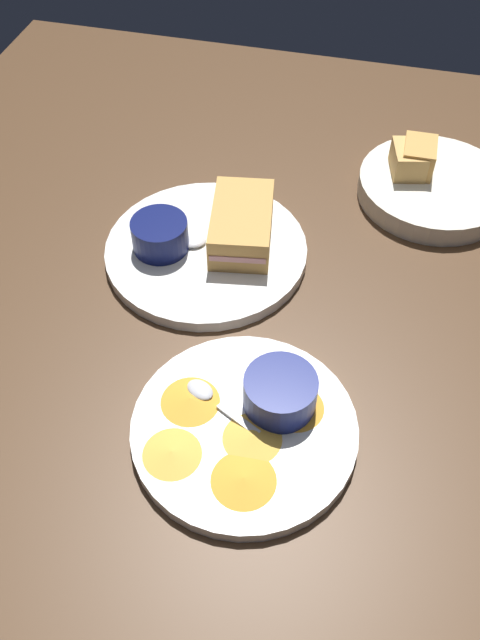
# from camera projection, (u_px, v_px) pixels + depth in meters

# --- Properties ---
(ground_plane) EXTENTS (1.10, 1.10, 0.03)m
(ground_plane) POSITION_uv_depth(u_px,v_px,m) (237.00, 269.00, 0.88)
(ground_plane) COLOR #4C331E
(plate_sandwich_main) EXTENTS (0.26, 0.26, 0.02)m
(plate_sandwich_main) POSITION_uv_depth(u_px,v_px,m) (207.00, 249.00, 0.87)
(plate_sandwich_main) COLOR white
(plate_sandwich_main) RESTS_ON ground_plane
(sandwich_half_near) EXTENTS (0.14, 0.10, 0.05)m
(sandwich_half_near) POSITION_uv_depth(u_px,v_px,m) (244.00, 225.00, 0.86)
(sandwich_half_near) COLOR tan
(sandwich_half_near) RESTS_ON plate_sandwich_main
(ramekin_dark_sauce) EXTENTS (0.07, 0.07, 0.04)m
(ramekin_dark_sauce) POSITION_uv_depth(u_px,v_px,m) (160.00, 234.00, 0.85)
(ramekin_dark_sauce) COLOR #0C144C
(ramekin_dark_sauce) RESTS_ON plate_sandwich_main
(spoon_by_dark_ramekin) EXTENTS (0.06, 0.10, 0.01)m
(spoon_by_dark_ramekin) POSITION_uv_depth(u_px,v_px,m) (205.00, 239.00, 0.87)
(spoon_by_dark_ramekin) COLOR silver
(spoon_by_dark_ramekin) RESTS_ON plate_sandwich_main
(plate_chips_companion) EXTENTS (0.24, 0.24, 0.02)m
(plate_chips_companion) POSITION_uv_depth(u_px,v_px,m) (244.00, 429.00, 0.70)
(plate_chips_companion) COLOR white
(plate_chips_companion) RESTS_ON ground_plane
(ramekin_light_gravy) EXTENTS (0.08, 0.08, 0.04)m
(ramekin_light_gravy) POSITION_uv_depth(u_px,v_px,m) (280.00, 392.00, 0.69)
(ramekin_light_gravy) COLOR navy
(ramekin_light_gravy) RESTS_ON plate_chips_companion
(spoon_by_gravy_ramekin) EXTENTS (0.06, 0.09, 0.01)m
(spoon_by_gravy_ramekin) POSITION_uv_depth(u_px,v_px,m) (209.00, 397.00, 0.71)
(spoon_by_gravy_ramekin) COLOR silver
(spoon_by_gravy_ramekin) RESTS_ON plate_chips_companion
(plantain_chip_scatter) EXTENTS (0.18, 0.19, 0.01)m
(plantain_chip_scatter) POSITION_uv_depth(u_px,v_px,m) (231.00, 434.00, 0.68)
(plantain_chip_scatter) COLOR gold
(plantain_chip_scatter) RESTS_ON plate_chips_companion
(bread_basket_rear) EXTENTS (0.21, 0.21, 0.07)m
(bread_basket_rear) POSITION_uv_depth(u_px,v_px,m) (431.00, 184.00, 0.94)
(bread_basket_rear) COLOR silver
(bread_basket_rear) RESTS_ON ground_plane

